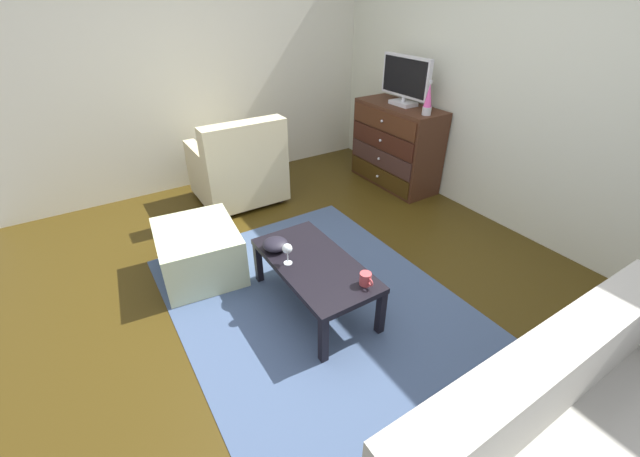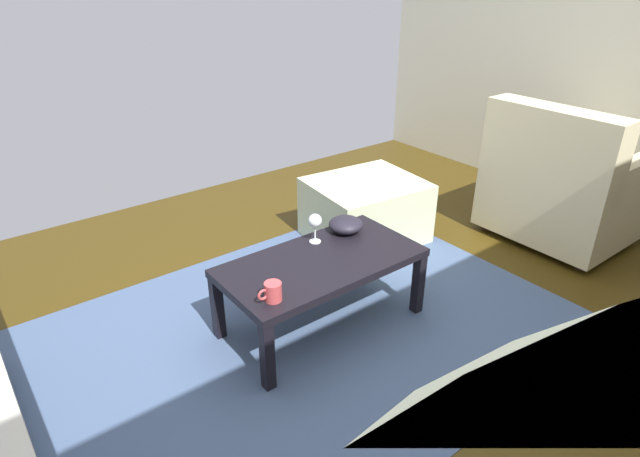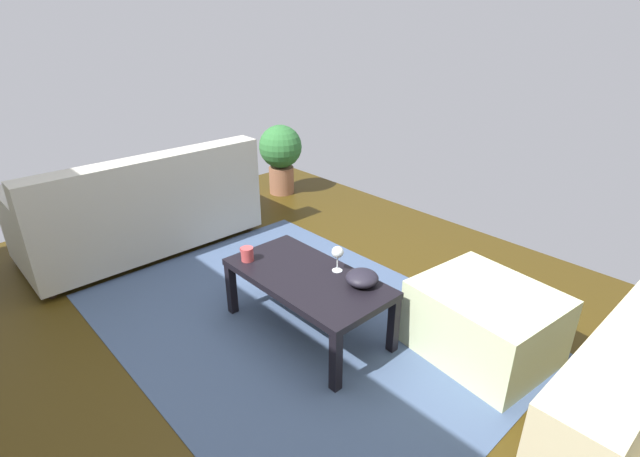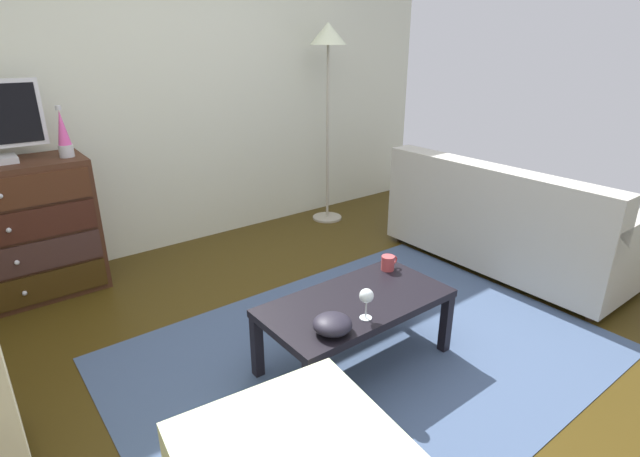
% 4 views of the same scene
% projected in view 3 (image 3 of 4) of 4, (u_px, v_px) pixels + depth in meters
% --- Properties ---
extents(ground_plane, '(5.49, 4.50, 0.05)m').
position_uv_depth(ground_plane, '(292.00, 356.00, 2.68)').
color(ground_plane, '#3C2D0C').
extents(area_rug, '(2.60, 1.90, 0.01)m').
position_uv_depth(area_rug, '(296.00, 323.00, 2.93)').
color(area_rug, '#3E5070').
rests_on(area_rug, ground_plane).
extents(coffee_table, '(0.99, 0.51, 0.38)m').
position_uv_depth(coffee_table, '(307.00, 282.00, 2.73)').
color(coffee_table, black).
rests_on(coffee_table, ground_plane).
extents(wine_glass, '(0.07, 0.07, 0.16)m').
position_uv_depth(wine_glass, '(338.00, 253.00, 2.70)').
color(wine_glass, silver).
rests_on(wine_glass, coffee_table).
extents(mug, '(0.11, 0.08, 0.08)m').
position_uv_depth(mug, '(247.00, 254.00, 2.85)').
color(mug, '#B64144').
rests_on(mug, coffee_table).
extents(bowl_decorative, '(0.18, 0.18, 0.08)m').
position_uv_depth(bowl_decorative, '(362.00, 278.00, 2.60)').
color(bowl_decorative, black).
rests_on(bowl_decorative, coffee_table).
extents(couch_large, '(0.85, 1.77, 0.81)m').
position_uv_depth(couch_large, '(142.00, 211.00, 3.75)').
color(couch_large, '#332319').
rests_on(couch_large, ground_plane).
extents(ottoman, '(0.76, 0.67, 0.41)m').
position_uv_depth(ottoman, '(484.00, 322.00, 2.60)').
color(ottoman, beige).
rests_on(ottoman, ground_plane).
extents(potted_plant, '(0.44, 0.44, 0.72)m').
position_uv_depth(potted_plant, '(281.00, 153.00, 4.87)').
color(potted_plant, brown).
rests_on(potted_plant, ground_plane).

